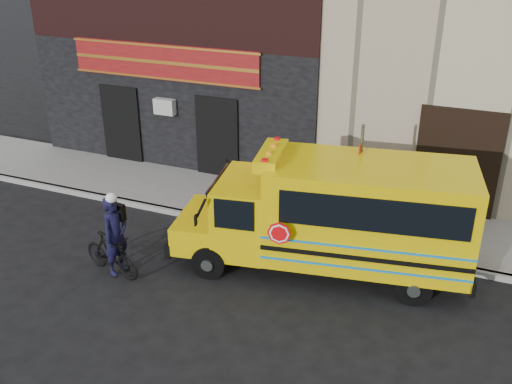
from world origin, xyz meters
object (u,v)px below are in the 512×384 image
at_px(bicycle, 111,254).
at_px(cyclist, 116,237).
at_px(sign_pole, 358,187).
at_px(school_bus, 338,213).

bearing_deg(bicycle, cyclist, -57.12).
relative_size(bicycle, cyclist, 0.88).
distance_m(sign_pole, cyclist, 5.78).
bearing_deg(sign_pole, school_bus, -104.71).
height_order(school_bus, sign_pole, sign_pole).
height_order(school_bus, cyclist, school_bus).
relative_size(school_bus, sign_pole, 2.11).
height_order(sign_pole, cyclist, sign_pole).
bearing_deg(cyclist, bicycle, 117.91).
xyz_separation_m(school_bus, sign_pole, (0.23, 0.86, 0.35)).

